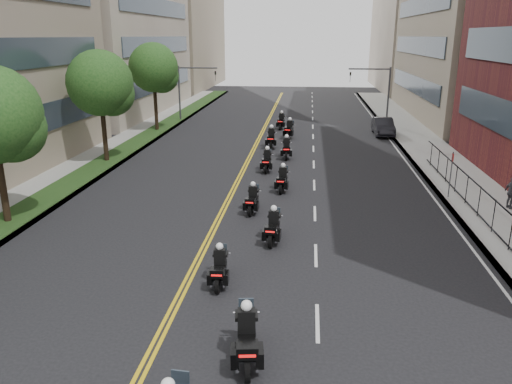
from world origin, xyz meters
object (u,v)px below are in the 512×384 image
at_px(motorcycle_5, 283,180).
at_px(pedestrian_c, 512,192).
at_px(motorcycle_2, 220,269).
at_px(motorcycle_7, 286,149).
at_px(motorcycle_8, 271,139).
at_px(motorcycle_4, 253,200).
at_px(motorcycle_6, 267,161).
at_px(motorcycle_1, 247,339).
at_px(parked_sedan, 383,127).
at_px(motorcycle_9, 289,130).
at_px(motorcycle_10, 281,122).
at_px(motorcycle_3, 273,228).

distance_m(motorcycle_5, pedestrian_c, 11.85).
distance_m(motorcycle_2, pedestrian_c, 16.16).
distance_m(motorcycle_7, motorcycle_8, 3.69).
distance_m(motorcycle_4, motorcycle_6, 7.98).
relative_size(motorcycle_1, motorcycle_2, 1.17).
distance_m(motorcycle_1, motorcycle_6, 20.06).
bearing_deg(parked_sedan, motorcycle_6, -124.91).
distance_m(motorcycle_9, motorcycle_10, 4.54).
distance_m(motorcycle_8, motorcycle_9, 4.20).
xyz_separation_m(motorcycle_2, motorcycle_3, (1.62, 4.05, 0.03)).
distance_m(motorcycle_2, motorcycle_8, 22.87).
height_order(motorcycle_8, parked_sedan, motorcycle_8).
xyz_separation_m(motorcycle_7, pedestrian_c, (11.79, -10.21, 0.30)).
bearing_deg(motorcycle_10, motorcycle_5, -82.41).
relative_size(motorcycle_5, motorcycle_7, 0.93).
relative_size(motorcycle_9, parked_sedan, 0.53).
bearing_deg(motorcycle_6, pedestrian_c, -25.57).
height_order(motorcycle_5, pedestrian_c, pedestrian_c).
relative_size(motorcycle_5, motorcycle_8, 0.89).
xyz_separation_m(motorcycle_4, motorcycle_8, (-0.21, 15.15, 0.10)).
height_order(motorcycle_2, parked_sedan, motorcycle_2).
height_order(parked_sedan, pedestrian_c, pedestrian_c).
xyz_separation_m(motorcycle_1, motorcycle_10, (-1.06, 35.65, -0.03)).
height_order(motorcycle_6, motorcycle_9, motorcycle_9).
bearing_deg(motorcycle_6, motorcycle_2, -90.30).
relative_size(motorcycle_5, motorcycle_6, 0.97).
relative_size(motorcycle_6, motorcycle_8, 0.91).
distance_m(motorcycle_3, motorcycle_9, 22.82).
distance_m(motorcycle_1, motorcycle_4, 12.11).
height_order(motorcycle_7, parked_sedan, motorcycle_7).
bearing_deg(motorcycle_7, motorcycle_5, -91.42).
xyz_separation_m(motorcycle_1, pedestrian_c, (11.75, 13.56, 0.27)).
distance_m(motorcycle_6, motorcycle_9, 11.22).
bearing_deg(motorcycle_9, motorcycle_4, -85.33).
distance_m(motorcycle_4, motorcycle_9, 19.18).
height_order(motorcycle_3, motorcycle_10, motorcycle_10).
xyz_separation_m(motorcycle_6, motorcycle_8, (-0.27, 7.18, 0.06)).
xyz_separation_m(motorcycle_3, motorcycle_10, (-1.17, 27.26, 0.05)).
xyz_separation_m(motorcycle_1, motorcycle_8, (-1.39, 27.21, 0.01)).
distance_m(motorcycle_6, parked_sedan, 16.43).
distance_m(motorcycle_8, motorcycle_10, 8.45).
height_order(motorcycle_5, motorcycle_9, motorcycle_9).
xyz_separation_m(motorcycle_1, parked_sedan, (8.14, 33.60, 0.04)).
xyz_separation_m(motorcycle_2, parked_sedan, (9.64, 29.26, 0.14)).
relative_size(motorcycle_5, parked_sedan, 0.48).
distance_m(motorcycle_4, parked_sedan, 23.48).
relative_size(motorcycle_1, motorcycle_4, 1.15).
bearing_deg(motorcycle_2, motorcycle_10, 86.14).
distance_m(motorcycle_2, motorcycle_7, 19.49).
bearing_deg(motorcycle_1, motorcycle_7, 82.15).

